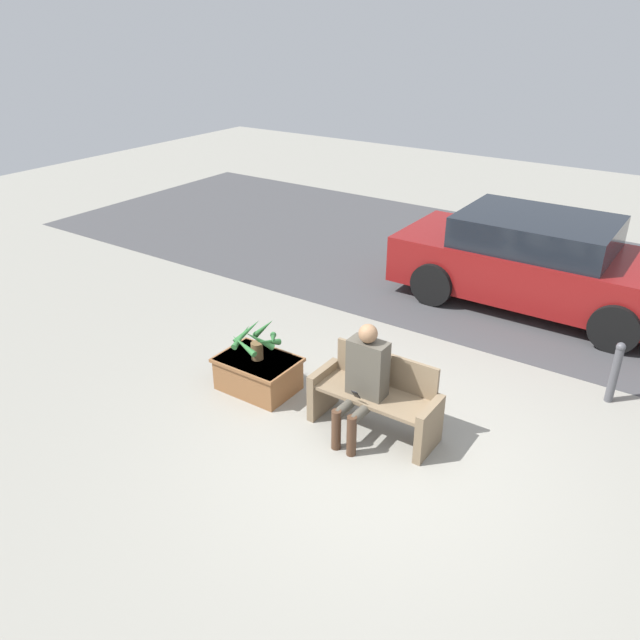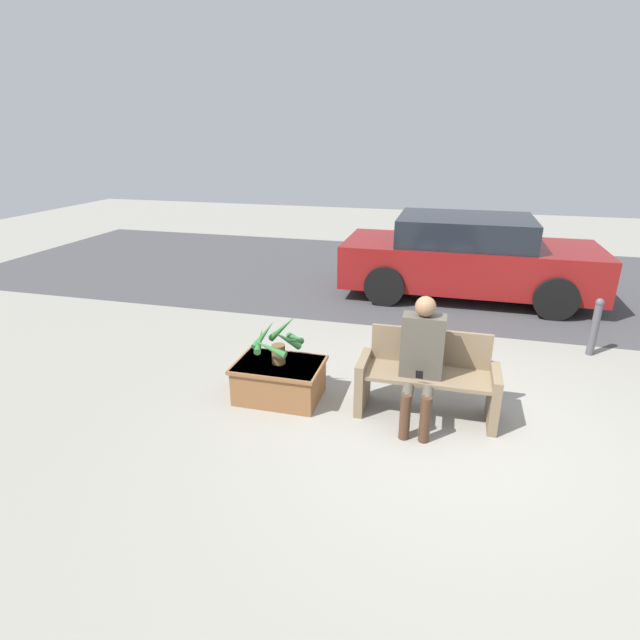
% 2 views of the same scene
% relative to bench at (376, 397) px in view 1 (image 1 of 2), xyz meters
% --- Properties ---
extents(ground_plane, '(30.00, 30.00, 0.00)m').
position_rel_bench_xyz_m(ground_plane, '(0.29, -0.34, -0.40)').
color(ground_plane, gray).
extents(road_surface, '(20.00, 6.00, 0.01)m').
position_rel_bench_xyz_m(road_surface, '(0.29, 5.35, -0.40)').
color(road_surface, '#424244').
rests_on(road_surface, ground_plane).
extents(bench, '(1.42, 0.53, 0.87)m').
position_rel_bench_xyz_m(bench, '(0.00, 0.00, 0.00)').
color(bench, '#7A664C').
rests_on(bench, ground_plane).
extents(person_seated, '(0.42, 0.62, 1.32)m').
position_rel_bench_xyz_m(person_seated, '(-0.07, -0.17, 0.32)').
color(person_seated, '#4C473D').
rests_on(person_seated, ground_plane).
extents(planter_box, '(0.95, 0.69, 0.42)m').
position_rel_bench_xyz_m(planter_box, '(-1.59, -0.10, -0.17)').
color(planter_box, brown).
rests_on(planter_box, ground_plane).
extents(potted_plant, '(0.59, 0.58, 0.53)m').
position_rel_bench_xyz_m(potted_plant, '(-1.58, -0.10, 0.28)').
color(potted_plant, brown).
rests_on(potted_plant, planter_box).
extents(parked_car, '(4.34, 1.98, 1.42)m').
position_rel_bench_xyz_m(parked_car, '(0.41, 4.26, 0.31)').
color(parked_car, maroon).
rests_on(parked_car, ground_plane).
extents(bollard_post, '(0.11, 0.11, 0.79)m').
position_rel_bench_xyz_m(bollard_post, '(2.03, 2.05, 0.01)').
color(bollard_post, '#4C4C51').
rests_on(bollard_post, ground_plane).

